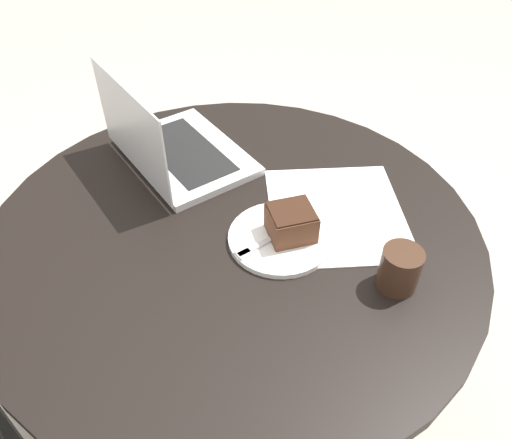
{
  "coord_description": "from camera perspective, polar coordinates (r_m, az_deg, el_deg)",
  "views": [
    {
      "loc": [
        0.75,
        0.16,
        1.44
      ],
      "look_at": [
        0.01,
        0.05,
        0.76
      ],
      "focal_mm": 35.0,
      "sensor_mm": 36.0,
      "label": 1
    }
  ],
  "objects": [
    {
      "name": "fork",
      "position": [
        1.0,
        1.1,
        -2.58
      ],
      "size": [
        0.13,
        0.14,
        0.0
      ],
      "rotation": [
        0.0,
        0.0,
        5.47
      ],
      "color": "silver",
      "rests_on": "plate"
    },
    {
      "name": "paper_document",
      "position": [
        1.1,
        9.16,
        0.77
      ],
      "size": [
        0.37,
        0.35,
        0.0
      ],
      "rotation": [
        0.0,
        0.0,
        0.2
      ],
      "color": "white",
      "rests_on": "dining_table"
    },
    {
      "name": "plate",
      "position": [
        1.02,
        2.75,
        -2.12
      ],
      "size": [
        0.21,
        0.21,
        0.01
      ],
      "color": "white",
      "rests_on": "dining_table"
    },
    {
      "name": "dining_table",
      "position": [
        1.16,
        -2.43,
        -6.23
      ],
      "size": [
        1.04,
        1.04,
        0.72
      ],
      "color": "black",
      "rests_on": "ground_plane"
    },
    {
      "name": "ground_plane",
      "position": [
        1.63,
        -1.83,
        -19.44
      ],
      "size": [
        12.0,
        12.0,
        0.0
      ],
      "primitive_type": "plane",
      "color": "#B7AD9E"
    },
    {
      "name": "laptop",
      "position": [
        1.23,
        -9.49,
        8.01
      ],
      "size": [
        0.42,
        0.41,
        0.23
      ],
      "rotation": [
        0.0,
        0.0,
        7.04
      ],
      "color": "silver",
      "rests_on": "dining_table"
    },
    {
      "name": "cake_slice",
      "position": [
        1.0,
        4.04,
        -0.33
      ],
      "size": [
        0.11,
        0.12,
        0.06
      ],
      "rotation": [
        0.0,
        0.0,
        5.13
      ],
      "color": "brown",
      "rests_on": "plate"
    },
    {
      "name": "coffee_glass",
      "position": [
        0.95,
        16.1,
        -5.47
      ],
      "size": [
        0.08,
        0.08,
        0.09
      ],
      "color": "#3D2619",
      "rests_on": "dining_table"
    }
  ]
}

